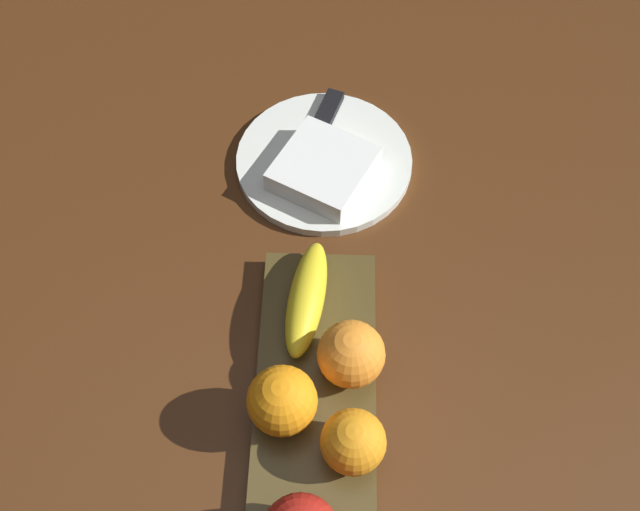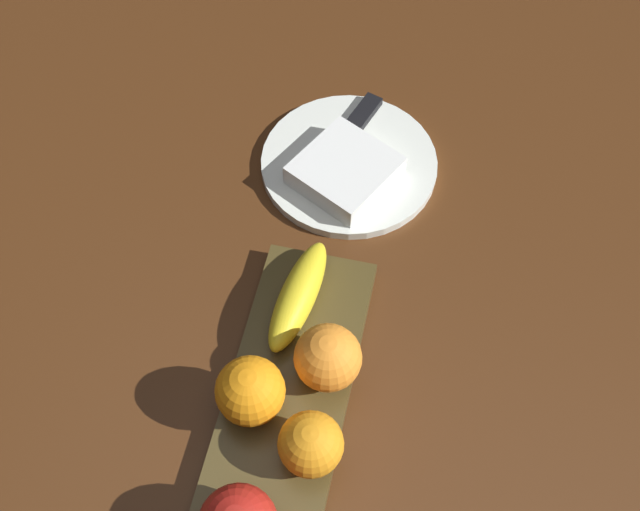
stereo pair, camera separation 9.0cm
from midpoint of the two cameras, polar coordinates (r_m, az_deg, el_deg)
name	(u,v)px [view 2 (the right image)]	position (r m, az deg, el deg)	size (l,w,h in m)	color
ground_plane	(283,449)	(0.86, 0.32, -14.49)	(2.40, 2.40, 0.00)	#4B2811
fruit_tray	(285,409)	(0.86, 0.39, -11.60)	(0.40, 0.13, 0.02)	#4A3C1C
banana	(298,295)	(0.88, 1.28, -3.23)	(0.15, 0.04, 0.04)	yellow
orange_near_apple	(250,391)	(0.82, -2.04, -10.31)	(0.08, 0.08, 0.08)	orange
orange_near_banana	(328,358)	(0.83, 3.71, -7.86)	(0.07, 0.07, 0.07)	orange
orange_center	(311,444)	(0.80, 2.61, -14.12)	(0.07, 0.07, 0.07)	orange
dinner_plate	(349,164)	(1.04, 4.66, 6.64)	(0.24, 0.24, 0.01)	white
folded_napkin	(345,170)	(1.00, 4.45, 6.14)	(0.12, 0.11, 0.03)	white
knife	(354,127)	(1.07, 4.98, 9.35)	(0.18, 0.08, 0.01)	silver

